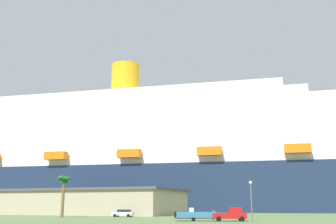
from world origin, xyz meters
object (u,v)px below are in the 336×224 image
(cruise_ship, at_px, (208,162))
(small_boat_on_trailer, at_px, (199,215))
(parked_car_green_wagon, at_px, (141,212))
(pickup_truck, at_px, (231,215))
(palm_tree, at_px, (64,184))
(street_lamp, at_px, (251,194))
(parked_car_white_van, at_px, (123,213))

(cruise_ship, bearing_deg, small_boat_on_trailer, -80.08)
(small_boat_on_trailer, bearing_deg, parked_car_green_wagon, 126.70)
(pickup_truck, xyz_separation_m, parked_car_green_wagon, (-25.90, 26.79, -0.21))
(pickup_truck, distance_m, palm_tree, 38.17)
(street_lamp, bearing_deg, parked_car_green_wagon, 138.78)
(small_boat_on_trailer, height_order, street_lamp, street_lamp)
(palm_tree, relative_size, parked_car_green_wagon, 1.93)
(small_boat_on_trailer, height_order, parked_car_green_wagon, small_boat_on_trailer)
(small_boat_on_trailer, bearing_deg, pickup_truck, 13.74)
(parked_car_white_van, height_order, parked_car_green_wagon, same)
(street_lamp, xyz_separation_m, parked_car_green_wagon, (-29.26, 25.63, -3.54))
(palm_tree, xyz_separation_m, parked_car_green_wagon, (10.89, 18.50, -6.05))
(small_boat_on_trailer, relative_size, parked_car_white_van, 1.76)
(cruise_ship, distance_m, parked_car_white_van, 64.48)
(street_lamp, height_order, parked_car_white_van, street_lamp)
(small_boat_on_trailer, xyz_separation_m, parked_car_green_wagon, (-20.88, 28.02, -0.13))
(cruise_ship, relative_size, parked_car_green_wagon, 62.20)
(cruise_ship, xyz_separation_m, street_lamp, (21.93, -75.08, -13.66))
(small_boat_on_trailer, bearing_deg, parked_car_white_van, 142.42)
(small_boat_on_trailer, xyz_separation_m, parked_car_white_van, (-20.41, 15.71, -0.12))
(palm_tree, bearing_deg, parked_car_green_wagon, 59.50)
(parked_car_green_wagon, bearing_deg, palm_tree, -120.50)
(cruise_ship, bearing_deg, palm_tree, -105.01)
(pickup_truck, height_order, parked_car_green_wagon, pickup_truck)
(cruise_ship, height_order, small_boat_on_trailer, cruise_ship)
(cruise_ship, relative_size, palm_tree, 32.28)
(parked_car_white_van, relative_size, parked_car_green_wagon, 1.06)
(parked_car_white_van, xyz_separation_m, parked_car_green_wagon, (-0.47, 12.30, -0.00))
(cruise_ship, xyz_separation_m, pickup_truck, (18.58, -76.24, -16.98))
(palm_tree, height_order, parked_car_green_wagon, palm_tree)
(small_boat_on_trailer, bearing_deg, palm_tree, 163.33)
(small_boat_on_trailer, relative_size, street_lamp, 1.30)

